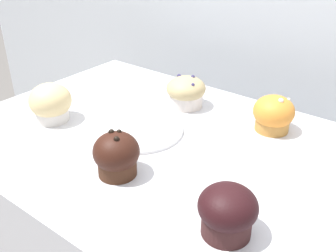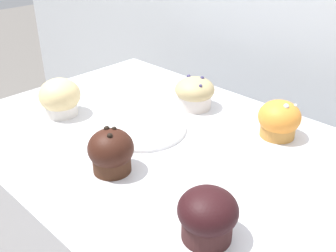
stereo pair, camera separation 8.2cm
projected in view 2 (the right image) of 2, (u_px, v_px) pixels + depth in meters
wall_back at (307, 86)px, 1.23m from camera, size 3.20×0.10×1.80m
muffin_front_center at (279, 120)px, 0.86m from camera, size 0.09×0.09×0.09m
muffin_back_left at (60, 98)px, 0.95m from camera, size 0.10×0.10×0.09m
muffin_back_right at (195, 93)px, 0.99m from camera, size 0.10×0.10×0.08m
muffin_front_left at (208, 215)px, 0.58m from camera, size 0.09×0.09×0.08m
muffin_front_right at (111, 152)px, 0.74m from camera, size 0.09×0.09×0.09m
serving_plate at (143, 128)px, 0.90m from camera, size 0.20×0.20×0.01m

